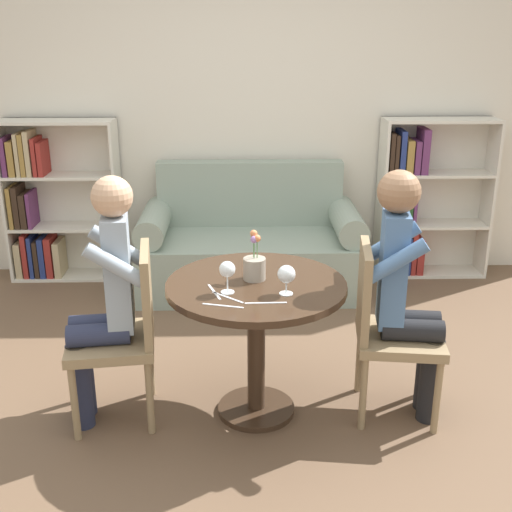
% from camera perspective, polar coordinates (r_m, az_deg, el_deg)
% --- Properties ---
extents(ground_plane, '(16.00, 16.00, 0.00)m').
position_cam_1_polar(ground_plane, '(3.46, 0.02, -13.60)').
color(ground_plane, brown).
extents(back_wall, '(5.20, 0.05, 2.70)m').
position_cam_1_polar(back_wall, '(5.06, -0.59, 13.54)').
color(back_wall, silver).
rests_on(back_wall, ground_plane).
extents(round_table, '(0.89, 0.89, 0.73)m').
position_cam_1_polar(round_table, '(3.18, 0.02, -4.99)').
color(round_table, '#382619').
rests_on(round_table, ground_plane).
extents(couch, '(1.65, 0.80, 0.92)m').
position_cam_1_polar(couch, '(4.87, -0.48, 0.74)').
color(couch, gray).
rests_on(couch, ground_plane).
extents(bookshelf_left, '(0.87, 0.28, 1.24)m').
position_cam_1_polar(bookshelf_left, '(5.26, -17.82, 4.36)').
color(bookshelf_left, silver).
rests_on(bookshelf_left, ground_plane).
extents(bookshelf_right, '(0.87, 0.28, 1.24)m').
position_cam_1_polar(bookshelf_right, '(5.24, 14.27, 4.69)').
color(bookshelf_right, silver).
rests_on(bookshelf_right, ground_plane).
extents(chair_left, '(0.47, 0.47, 0.90)m').
position_cam_1_polar(chair_left, '(3.26, -11.55, -6.31)').
color(chair_left, '#937A56').
rests_on(chair_left, ground_plane).
extents(chair_right, '(0.47, 0.47, 0.90)m').
position_cam_1_polar(chair_right, '(3.29, 11.46, -5.99)').
color(chair_right, '#937A56').
rests_on(chair_right, ground_plane).
extents(person_left, '(0.44, 0.37, 1.27)m').
position_cam_1_polar(person_left, '(3.19, -13.37, -3.70)').
color(person_left, '#282D47').
rests_on(person_left, ground_plane).
extents(person_right, '(0.44, 0.37, 1.28)m').
position_cam_1_polar(person_right, '(3.22, 13.24, -3.06)').
color(person_right, black).
rests_on(person_right, ground_plane).
extents(wine_glass_left, '(0.08, 0.08, 0.15)m').
position_cam_1_polar(wine_glass_left, '(2.97, -2.57, -1.29)').
color(wine_glass_left, white).
rests_on(wine_glass_left, round_table).
extents(wine_glass_right, '(0.08, 0.08, 0.14)m').
position_cam_1_polar(wine_glass_right, '(2.96, 2.72, -1.71)').
color(wine_glass_right, white).
rests_on(wine_glass_right, round_table).
extents(flower_vase, '(0.11, 0.11, 0.25)m').
position_cam_1_polar(flower_vase, '(3.14, -0.13, -0.87)').
color(flower_vase, '#9E9384').
rests_on(flower_vase, round_table).
extents(knife_left_setting, '(0.15, 0.14, 0.00)m').
position_cam_1_polar(knife_left_setting, '(2.95, -2.53, -3.69)').
color(knife_left_setting, silver).
rests_on(knife_left_setting, round_table).
extents(fork_left_setting, '(0.19, 0.06, 0.00)m').
position_cam_1_polar(fork_left_setting, '(2.87, -2.95, -4.43)').
color(fork_left_setting, silver).
rests_on(fork_left_setting, round_table).
extents(knife_right_setting, '(0.19, 0.02, 0.00)m').
position_cam_1_polar(knife_right_setting, '(2.89, 0.88, -4.19)').
color(knife_right_setting, silver).
rests_on(knife_right_setting, round_table).
extents(fork_right_setting, '(0.07, 0.18, 0.00)m').
position_cam_1_polar(fork_right_setting, '(3.02, -3.73, -3.20)').
color(fork_right_setting, silver).
rests_on(fork_right_setting, round_table).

